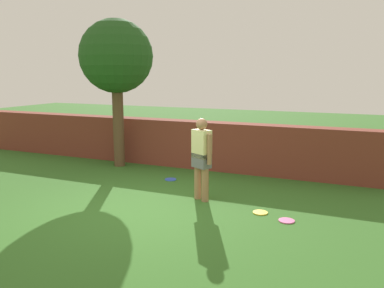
{
  "coord_description": "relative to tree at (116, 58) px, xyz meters",
  "views": [
    {
      "loc": [
        3.62,
        -5.82,
        2.47
      ],
      "look_at": [
        0.44,
        1.6,
        1.0
      ],
      "focal_mm": 36.51,
      "sensor_mm": 36.0,
      "label": 1
    }
  ],
  "objects": [
    {
      "name": "tree",
      "position": [
        0.0,
        0.0,
        0.0
      ],
      "size": [
        1.9,
        1.9,
        3.85
      ],
      "color": "brown",
      "rests_on": "ground"
    },
    {
      "name": "person",
      "position": [
        3.11,
        -1.81,
        -1.96
      ],
      "size": [
        0.49,
        0.36,
        1.62
      ],
      "rotation": [
        0.0,
        0.0,
        -0.47
      ],
      "color": "#9E704C",
      "rests_on": "ground"
    },
    {
      "name": "frisbee_blue",
      "position": [
        1.9,
        -0.73,
        -2.84
      ],
      "size": [
        0.27,
        0.27,
        0.02
      ],
      "primitive_type": "cylinder",
      "color": "blue",
      "rests_on": "ground"
    },
    {
      "name": "frisbee_yellow",
      "position": [
        4.36,
        -2.08,
        -2.84
      ],
      "size": [
        0.27,
        0.27,
        0.02
      ],
      "primitive_type": "cylinder",
      "color": "yellow",
      "rests_on": "ground"
    },
    {
      "name": "frisbee_pink",
      "position": [
        4.86,
        -2.29,
        -2.84
      ],
      "size": [
        0.27,
        0.27,
        0.02
      ],
      "primitive_type": "cylinder",
      "color": "pink",
      "rests_on": "ground"
    },
    {
      "name": "ground_plane",
      "position": [
        2.24,
        -2.86,
        -2.85
      ],
      "size": [
        40.0,
        40.0,
        0.0
      ],
      "primitive_type": "plane",
      "color": "#336623"
    },
    {
      "name": "brick_wall",
      "position": [
        0.74,
        0.65,
        -2.24
      ],
      "size": [
        12.03,
        0.5,
        1.24
      ],
      "primitive_type": "cube",
      "color": "brown",
      "rests_on": "ground"
    }
  ]
}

